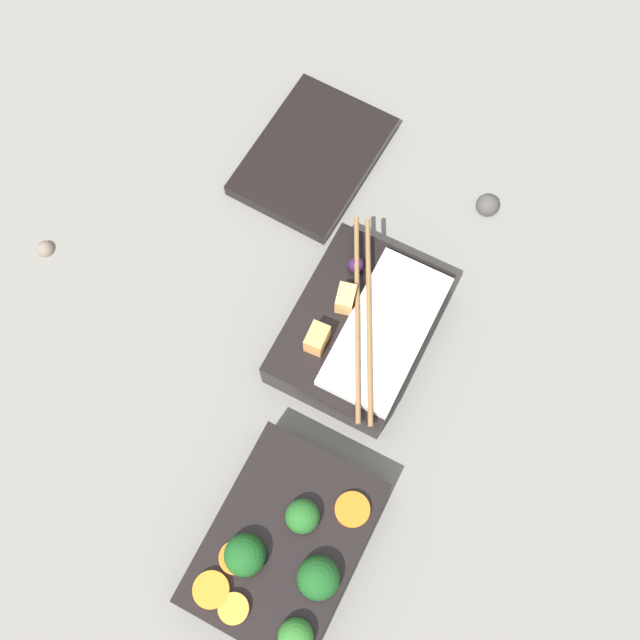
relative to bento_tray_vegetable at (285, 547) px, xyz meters
The scene contains 6 objects.
ground_plane 0.12m from the bento_tray_vegetable, 12.63° to the left, with size 3.00×3.00×0.00m, color slate.
bento_tray_vegetable is the anchor object (origin of this frame).
bento_tray_rice 0.23m from the bento_tray_vegetable, ahead, with size 0.20×0.13×0.07m.
bento_lid 0.43m from the bento_tray_vegetable, 23.99° to the left, with size 0.18×0.13×0.02m, color black.
pebble_0 0.41m from the bento_tray_vegetable, 67.71° to the left, with size 0.02×0.02×0.02m, color #7A6B5B.
pebble_1 0.43m from the bento_tray_vegetable, ahead, with size 0.03×0.03×0.03m, color #474442.
Camera 1 is at (-0.14, -0.07, 0.74)m, focal length 42.00 mm.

